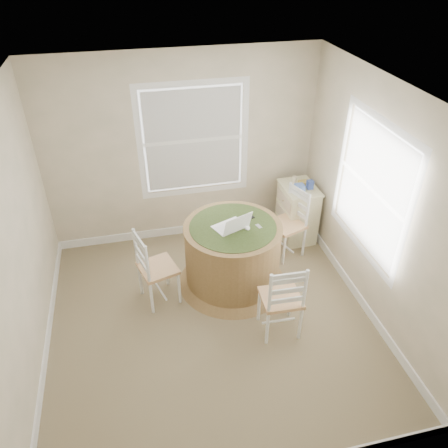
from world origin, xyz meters
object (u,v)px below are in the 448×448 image
object	(u,v)px
chair_near	(281,297)
corner_chest	(297,212)
chair_right	(287,224)
round_table	(233,252)
laptop	(232,226)
chair_left	(158,268)

from	to	relation	value
chair_near	corner_chest	size ratio (longest dim) A/B	1.16
chair_right	round_table	bearing A→B (deg)	-84.26
round_table	laptop	distance (m)	0.42
chair_near	round_table	bearing A→B (deg)	-68.66
chair_right	laptop	world-z (taller)	laptop
round_table	chair_right	size ratio (longest dim) A/B	1.42
laptop	chair_right	bearing A→B (deg)	-175.22
chair_right	laptop	xyz separation A→B (m)	(-0.86, -0.44, 0.40)
chair_near	corner_chest	distance (m)	1.83
chair_right	corner_chest	size ratio (longest dim) A/B	1.16
chair_left	corner_chest	world-z (taller)	chair_left
chair_left	corner_chest	size ratio (longest dim) A/B	1.16
round_table	chair_left	bearing A→B (deg)	170.61
chair_near	chair_right	distance (m)	1.40
laptop	corner_chest	bearing A→B (deg)	-167.88
chair_left	chair_near	bearing A→B (deg)	-139.11
chair_right	laptop	distance (m)	1.05
round_table	chair_near	bearing A→B (deg)	-86.68
chair_near	chair_right	size ratio (longest dim) A/B	1.00
chair_near	chair_left	bearing A→B (deg)	-30.51
chair_right	chair_left	bearing A→B (deg)	-93.90
chair_right	corner_chest	xyz separation A→B (m)	(0.28, 0.34, -0.07)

